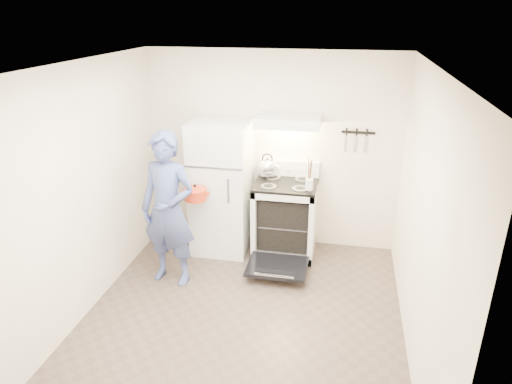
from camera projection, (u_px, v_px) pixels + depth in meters
floor at (242, 319)px, 4.64m from camera, size 3.60×3.60×0.00m
back_wall at (272, 151)px, 5.80m from camera, size 3.20×0.02×2.50m
refrigerator at (222, 187)px, 5.74m from camera, size 0.70×0.70×1.70m
stove_body at (285, 219)px, 5.76m from camera, size 0.76×0.65×0.92m
cooktop at (286, 184)px, 5.59m from camera, size 0.76×0.65×0.03m
backsplash at (289, 168)px, 5.80m from camera, size 0.76×0.07×0.20m
oven_door at (277, 266)px, 5.35m from camera, size 0.70×0.54×0.04m
oven_rack at (285, 221)px, 5.77m from camera, size 0.60×0.52×0.01m
range_hood at (288, 121)px, 5.36m from camera, size 0.76×0.50×0.12m
knife_strip at (358, 132)px, 5.49m from camera, size 0.40×0.02×0.03m
pizza_stone at (287, 222)px, 5.72m from camera, size 0.29×0.29×0.02m
tea_kettle at (267, 166)px, 5.71m from camera, size 0.26×0.21×0.31m
utensil_jar at (309, 184)px, 5.29m from camera, size 0.12×0.12×0.13m
person at (168, 210)px, 5.01m from camera, size 0.70×0.52×1.77m
dutch_oven at (195, 194)px, 5.28m from camera, size 0.34×0.27×0.22m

